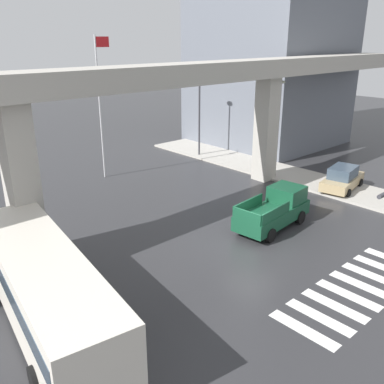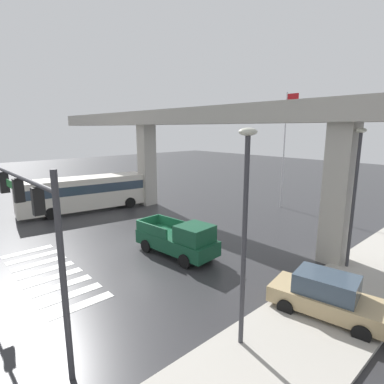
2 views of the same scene
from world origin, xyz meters
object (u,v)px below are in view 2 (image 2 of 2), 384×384
(city_bus, at_px, (84,192))
(street_lamp_mid_block, at_px, (356,183))
(street_lamp_near_corner, at_px, (245,216))
(pickup_truck, at_px, (180,240))
(traffic_signal_mast, at_px, (21,203))
(sedan_tan, at_px, (327,296))
(flagpole, at_px, (285,143))

(city_bus, xyz_separation_m, street_lamp_mid_block, (20.50, 5.22, 2.83))
(city_bus, height_order, street_lamp_near_corner, street_lamp_near_corner)
(pickup_truck, xyz_separation_m, street_lamp_mid_block, (7.13, 5.41, 3.57))
(traffic_signal_mast, xyz_separation_m, street_lamp_mid_block, (6.10, 13.48, -0.11))
(sedan_tan, distance_m, flagpole, 18.12)
(sedan_tan, bearing_deg, city_bus, -179.21)
(city_bus, xyz_separation_m, street_lamp_near_corner, (20.50, -3.51, 2.83))
(pickup_truck, relative_size, sedan_tan, 1.15)
(pickup_truck, distance_m, traffic_signal_mast, 8.93)
(city_bus, xyz_separation_m, flagpole, (11.10, 14.11, 4.23))
(flagpole, bearing_deg, pickup_truck, -80.97)
(street_lamp_mid_block, bearing_deg, pickup_truck, -142.84)
(street_lamp_near_corner, distance_m, street_lamp_mid_block, 8.72)
(traffic_signal_mast, height_order, flagpole, flagpole)
(city_bus, height_order, traffic_signal_mast, traffic_signal_mast)
(pickup_truck, distance_m, sedan_tan, 8.31)
(flagpole, bearing_deg, street_lamp_near_corner, -61.91)
(sedan_tan, xyz_separation_m, street_lamp_near_corner, (-1.16, -3.81, 3.70))
(city_bus, bearing_deg, street_lamp_near_corner, -9.71)
(sedan_tan, height_order, street_lamp_near_corner, street_lamp_near_corner)
(traffic_signal_mast, height_order, street_lamp_mid_block, street_lamp_mid_block)
(pickup_truck, height_order, flagpole, flagpole)
(city_bus, distance_m, sedan_tan, 21.68)
(pickup_truck, height_order, traffic_signal_mast, traffic_signal_mast)
(sedan_tan, distance_m, street_lamp_mid_block, 6.26)
(sedan_tan, bearing_deg, street_lamp_mid_block, 103.27)
(pickup_truck, xyz_separation_m, city_bus, (-13.37, 0.19, 0.73))
(sedan_tan, bearing_deg, traffic_signal_mast, -130.30)
(pickup_truck, xyz_separation_m, flagpole, (-2.27, 14.30, 4.96))
(pickup_truck, height_order, street_lamp_mid_block, street_lamp_mid_block)
(traffic_signal_mast, distance_m, street_lamp_near_corner, 7.74)
(city_bus, xyz_separation_m, sedan_tan, (21.66, 0.30, -0.87))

